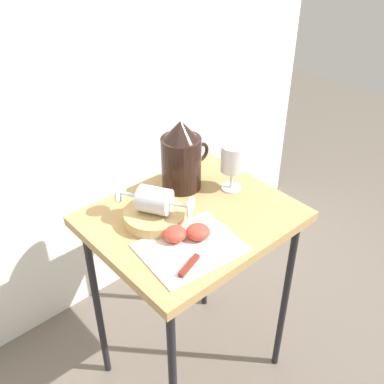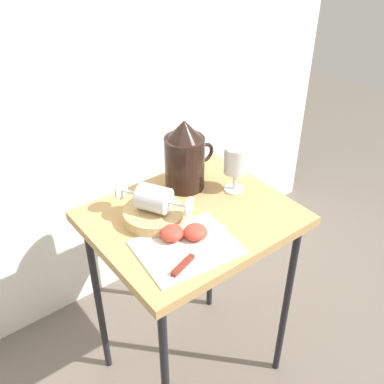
% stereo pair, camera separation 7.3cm
% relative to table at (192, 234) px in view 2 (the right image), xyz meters
% --- Properties ---
extents(ground_plane, '(6.00, 6.00, 0.00)m').
position_rel_table_xyz_m(ground_plane, '(0.00, 0.00, -0.65)').
color(ground_plane, '#665B51').
extents(curtain_drape, '(2.40, 0.03, 2.02)m').
position_rel_table_xyz_m(curtain_drape, '(0.00, 0.59, 0.35)').
color(curtain_drape, white).
rests_on(curtain_drape, ground_plane).
extents(table, '(0.58, 0.48, 0.73)m').
position_rel_table_xyz_m(table, '(0.00, 0.00, 0.00)').
color(table, tan).
rests_on(table, ground_plane).
extents(linen_napkin, '(0.28, 0.24, 0.00)m').
position_rel_table_xyz_m(linen_napkin, '(-0.10, -0.11, 0.08)').
color(linen_napkin, silver).
rests_on(linen_napkin, table).
extents(basket_tray, '(0.18, 0.18, 0.03)m').
position_rel_table_xyz_m(basket_tray, '(-0.10, 0.05, 0.09)').
color(basket_tray, tan).
rests_on(basket_tray, table).
extents(pitcher, '(0.18, 0.13, 0.23)m').
position_rel_table_xyz_m(pitcher, '(0.08, 0.13, 0.17)').
color(pitcher, black).
rests_on(pitcher, table).
extents(wine_glass_upright, '(0.07, 0.07, 0.15)m').
position_rel_table_xyz_m(wine_glass_upright, '(0.18, 0.02, 0.18)').
color(wine_glass_upright, silver).
rests_on(wine_glass_upright, table).
extents(wine_glass_tipped_near, '(0.14, 0.17, 0.08)m').
position_rel_table_xyz_m(wine_glass_tipped_near, '(-0.10, 0.04, 0.15)').
color(wine_glass_tipped_near, silver).
rests_on(wine_glass_tipped_near, basket_tray).
extents(wine_glass_tipped_far, '(0.13, 0.17, 0.07)m').
position_rel_table_xyz_m(wine_glass_tipped_far, '(-0.10, 0.05, 0.14)').
color(wine_glass_tipped_far, silver).
rests_on(wine_glass_tipped_far, basket_tray).
extents(apple_half_left, '(0.07, 0.07, 0.04)m').
position_rel_table_xyz_m(apple_half_left, '(-0.11, -0.06, 0.10)').
color(apple_half_left, '#CC3D2D').
rests_on(apple_half_left, linen_napkin).
extents(apple_half_right, '(0.07, 0.07, 0.04)m').
position_rel_table_xyz_m(apple_half_right, '(-0.06, -0.09, 0.10)').
color(apple_half_right, '#CC3D2D').
rests_on(apple_half_right, linen_napkin).
extents(knife, '(0.23, 0.09, 0.01)m').
position_rel_table_xyz_m(knife, '(-0.12, -0.15, 0.08)').
color(knife, silver).
rests_on(knife, linen_napkin).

